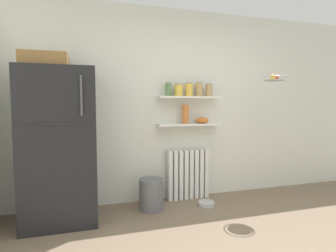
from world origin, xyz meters
name	(u,v)px	position (x,y,z in m)	size (l,w,h in m)	color
ground_plane	(229,252)	(0.00, 0.50, 0.00)	(7.04, 7.04, 0.00)	#7A6651
back_wall	(175,105)	(0.00, 2.05, 1.30)	(7.04, 0.10, 2.60)	silver
refrigerator	(59,143)	(-1.48, 1.65, 0.88)	(0.77, 0.73, 1.85)	black
radiator	(188,174)	(0.15, 1.92, 0.34)	(0.59, 0.12, 0.69)	white
wall_shelf_lower	(189,124)	(0.15, 1.89, 1.04)	(0.88, 0.22, 0.03)	white
wall_shelf_upper	(189,97)	(0.15, 1.89, 1.41)	(0.88, 0.22, 0.03)	white
storage_jar_0	(168,89)	(-0.14, 1.89, 1.51)	(0.08, 0.08, 0.19)	#5B7F4C
storage_jar_1	(179,90)	(0.00, 1.89, 1.51)	(0.11, 0.11, 0.17)	yellow
storage_jar_2	(189,89)	(0.15, 1.89, 1.52)	(0.10, 0.10, 0.19)	yellow
storage_jar_3	(199,89)	(0.30, 1.89, 1.52)	(0.10, 0.10, 0.20)	tan
storage_jar_4	(209,90)	(0.44, 1.89, 1.51)	(0.09, 0.09, 0.18)	tan
vase	(185,114)	(0.10, 1.89, 1.18)	(0.09, 0.09, 0.26)	#CC7033
shelf_bowl	(202,120)	(0.35, 1.89, 1.09)	(0.18, 0.18, 0.08)	orange
trash_bin	(151,194)	(-0.43, 1.67, 0.19)	(0.30, 0.30, 0.39)	slate
pet_food_bowl	(206,204)	(0.28, 1.59, 0.03)	(0.21, 0.21, 0.05)	#B7B7BC
hanging_fruit_basket	(274,78)	(1.14, 1.42, 1.65)	(0.32, 0.32, 0.08)	#B2B2B7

